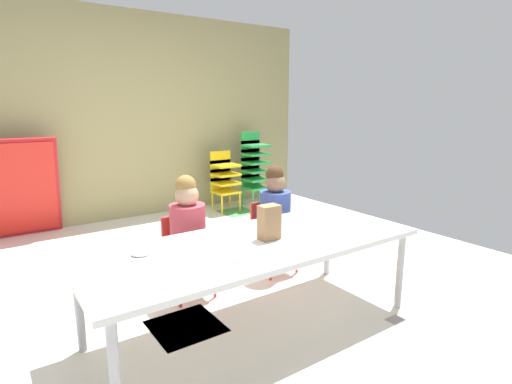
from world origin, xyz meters
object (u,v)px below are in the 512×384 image
seated_child_middle_seat (275,209)px  kid_chair_green_stack (254,165)px  craft_table (256,248)px  paper_plate_near_edge (141,256)px  kid_chair_yellow_stack (224,177)px  paper_plate_center_table (237,256)px  seated_child_near_camera (187,225)px  folded_activity_table (13,190)px  donut_powdered_on_plate (140,252)px  paper_bag_brown (269,222)px

seated_child_middle_seat → kid_chair_green_stack: size_ratio=0.88×
craft_table → paper_plate_near_edge: size_ratio=11.84×
craft_table → paper_plate_near_edge: paper_plate_near_edge is taller
kid_chair_yellow_stack → paper_plate_near_edge: size_ratio=4.44×
paper_plate_center_table → paper_plate_near_edge: bearing=144.1°
seated_child_middle_seat → kid_chair_yellow_stack: 2.19m
seated_child_near_camera → paper_plate_center_table: seated_child_near_camera is taller
folded_activity_table → donut_powdered_on_plate: 2.80m
craft_table → paper_plate_near_edge: bearing=166.3°
craft_table → donut_powdered_on_plate: bearing=166.3°
paper_bag_brown → paper_plate_center_table: (-0.33, -0.15, -0.11)m
folded_activity_table → kid_chair_green_stack: bearing=-4.2°
craft_table → folded_activity_table: size_ratio=1.96×
kid_chair_green_stack → paper_plate_center_table: kid_chair_green_stack is taller
folded_activity_table → donut_powdered_on_plate: size_ratio=10.41×
kid_chair_yellow_stack → folded_activity_table: 2.46m
paper_bag_brown → kid_chair_green_stack: bearing=57.3°
seated_child_middle_seat → paper_plate_center_table: seated_child_middle_seat is taller
folded_activity_table → paper_plate_center_table: 3.20m
paper_plate_center_table → donut_powdered_on_plate: bearing=144.1°
seated_child_near_camera → kid_chair_green_stack: size_ratio=0.88×
kid_chair_green_stack → folded_activity_table: 2.95m
folded_activity_table → paper_plate_near_edge: (0.42, -2.77, 0.05)m
seated_child_near_camera → paper_bag_brown: size_ratio=4.17×
craft_table → seated_child_middle_seat: 0.91m
paper_bag_brown → paper_plate_center_table: size_ratio=1.22×
paper_plate_center_table → donut_powdered_on_plate: size_ratio=1.72×
kid_chair_yellow_stack → kid_chair_green_stack: bearing=0.1°
folded_activity_table → paper_bag_brown: (1.20, -2.94, 0.15)m
kid_chair_yellow_stack → paper_bag_brown: bearing=-114.8°
kid_chair_green_stack → paper_plate_near_edge: bearing=-134.7°
craft_table → paper_bag_brown: paper_bag_brown is taller
folded_activity_table → paper_plate_near_edge: size_ratio=6.04×
kid_chair_yellow_stack → paper_plate_center_table: 3.28m
kid_chair_yellow_stack → paper_bag_brown: size_ratio=3.64×
paper_bag_brown → donut_powdered_on_plate: size_ratio=2.11×
seated_child_near_camera → kid_chair_green_stack: 2.88m
seated_child_middle_seat → kid_chair_yellow_stack: bearing=70.9°
kid_chair_yellow_stack → folded_activity_table: (-2.45, 0.22, 0.08)m
kid_chair_yellow_stack → paper_plate_near_edge: bearing=-128.5°
craft_table → kid_chair_green_stack: bearing=55.7°
seated_child_middle_seat → paper_bag_brown: (-0.54, -0.65, 0.14)m
seated_child_middle_seat → folded_activity_table: 2.87m
craft_table → seated_child_near_camera: size_ratio=2.32×
seated_child_middle_seat → paper_bag_brown: size_ratio=4.17×
seated_child_middle_seat → paper_plate_center_table: 1.18m
seated_child_near_camera → seated_child_middle_seat: same height
paper_bag_brown → seated_child_middle_seat: bearing=50.4°
donut_powdered_on_plate → paper_bag_brown: bearing=-12.4°
craft_table → seated_child_near_camera: (-0.16, 0.65, 0.01)m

